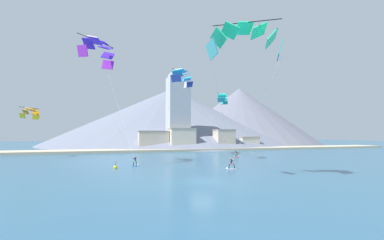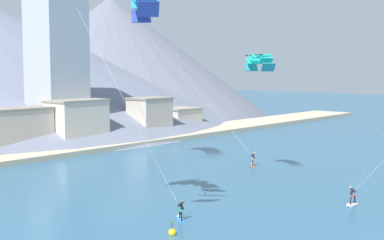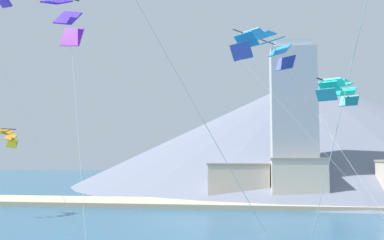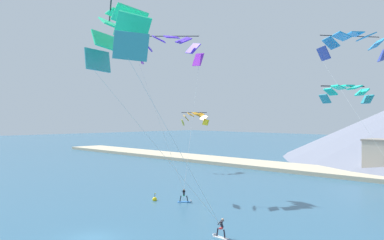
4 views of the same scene
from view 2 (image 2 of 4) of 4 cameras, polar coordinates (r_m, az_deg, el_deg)
name	(u,v)px [view 2 (image 2 of 4)]	position (r m, az deg, el deg)	size (l,w,h in m)	color
kitesurfer_near_lead	(180,214)	(41.59, -1.24, -9.98)	(1.38, 1.62, 1.63)	#337FDB
kitesurfer_near_trail	(253,161)	(64.46, 6.51, -4.40)	(1.66, 1.31, 1.71)	#E54C33
kitesurfer_mid_center	(351,200)	(47.61, 16.62, -8.18)	(1.74, 0.60, 1.67)	white
parafoil_kite_near_trail	(144,1)	(61.17, -5.16, 12.52)	(13.61, 11.89, 19.05)	#2C3E9C
parafoil_kite_distant_high_outer	(259,60)	(56.69, 7.17, 6.33)	(3.89, 5.02, 1.75)	teal
race_marker_buoy	(172,233)	(38.06, -2.12, -11.91)	(0.56, 0.56, 1.02)	yellow
shoreline_strip	(8,156)	(72.44, -19.08, -3.69)	(180.00, 10.00, 0.70)	#BCAD8E
shore_building_harbour_front	(77,123)	(80.05, -12.18, -0.35)	(8.30, 5.53, 7.08)	beige
shore_building_promenade_mid	(177,119)	(99.26, -1.58, 0.09)	(7.03, 6.93, 4.35)	beige
shore_building_quay_east	(16,130)	(76.82, -18.29, -1.07)	(9.65, 4.87, 6.22)	#B7AD9E
shore_building_quay_west	(150,118)	(89.33, -4.54, 0.25)	(6.52, 5.01, 6.77)	beige
highrise_tower	(57,62)	(83.19, -14.23, 6.05)	(7.00, 7.00, 25.59)	#A8ADB7
mountain_peak_central_summit	(111,55)	(143.77, -8.62, 6.89)	(81.54, 81.54, 30.37)	slate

